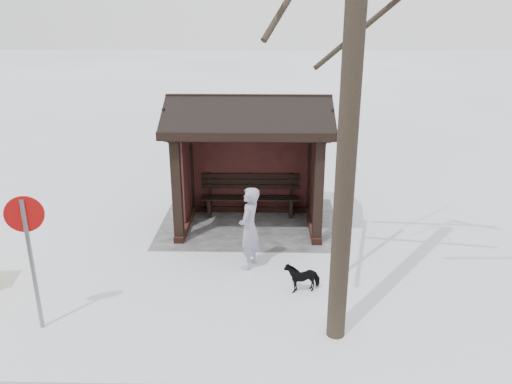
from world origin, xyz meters
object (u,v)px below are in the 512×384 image
(road_sign, at_px, (28,234))
(dog, at_px, (302,276))
(bus_shelter, at_px, (249,135))
(pedestrian, at_px, (249,228))

(road_sign, bearing_deg, dog, -179.46)
(bus_shelter, bearing_deg, pedestrian, 92.02)
(pedestrian, bearing_deg, bus_shelter, -159.85)
(bus_shelter, relative_size, road_sign, 1.62)
(bus_shelter, relative_size, dog, 5.77)
(dog, height_order, road_sign, road_sign)
(pedestrian, distance_m, road_sign, 3.94)
(pedestrian, xyz_separation_m, road_sign, (3.24, 2.10, 0.79))
(bus_shelter, bearing_deg, road_sign, 53.37)
(bus_shelter, distance_m, dog, 3.72)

